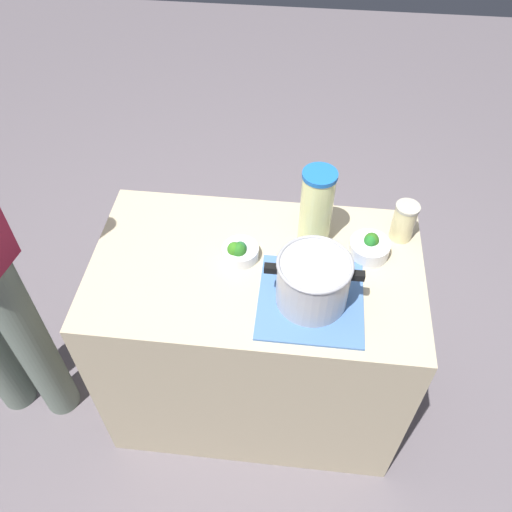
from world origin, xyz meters
TOP-DOWN VIEW (x-y plane):
  - ground_plane at (0.00, 0.00)m, footprint 8.00×8.00m
  - counter_slab at (0.00, 0.00)m, footprint 1.11×0.65m
  - dish_cloth at (-0.19, 0.12)m, footprint 0.33×0.34m
  - cooking_pot at (-0.19, 0.12)m, footprint 0.30×0.23m
  - lemonade_pitcher at (-0.18, -0.15)m, footprint 0.11×0.11m
  - mason_jar at (-0.48, -0.19)m, footprint 0.08×0.08m
  - broccoli_bowl_front at (0.06, -0.03)m, footprint 0.12×0.12m
  - broccoli_bowl_center at (-0.37, -0.10)m, footprint 0.13×0.13m

SIDE VIEW (x-z plane):
  - ground_plane at x=0.00m, z-range 0.00..0.00m
  - counter_slab at x=0.00m, z-range 0.00..0.86m
  - dish_cloth at x=-0.19m, z-range 0.86..0.86m
  - broccoli_bowl_front at x=0.06m, z-range 0.85..0.92m
  - broccoli_bowl_center at x=-0.37m, z-range 0.85..0.93m
  - mason_jar at x=-0.48m, z-range 0.86..1.00m
  - cooking_pot at x=-0.19m, z-range 0.87..1.04m
  - lemonade_pitcher at x=-0.18m, z-range 0.86..1.15m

